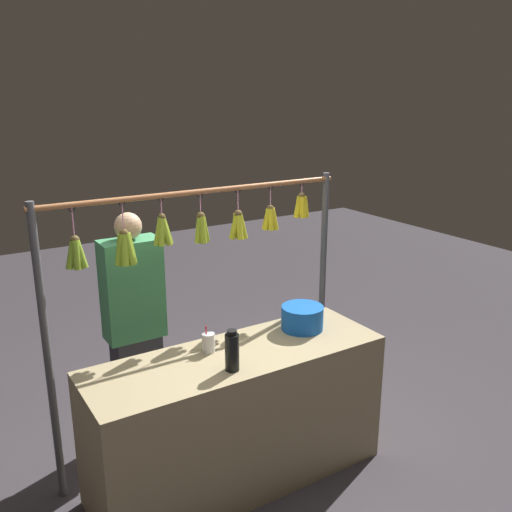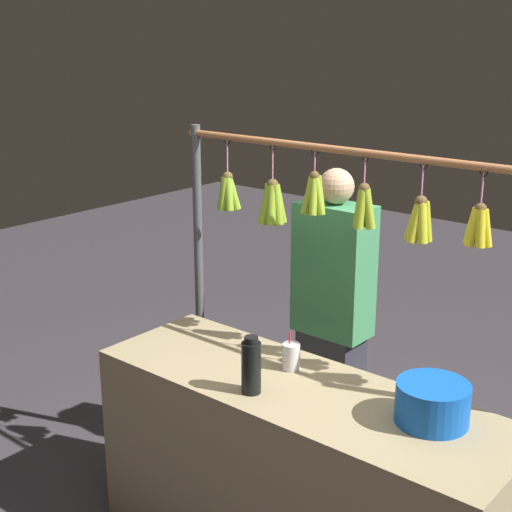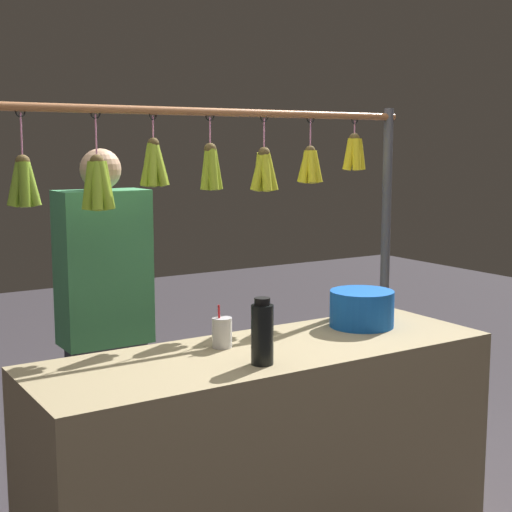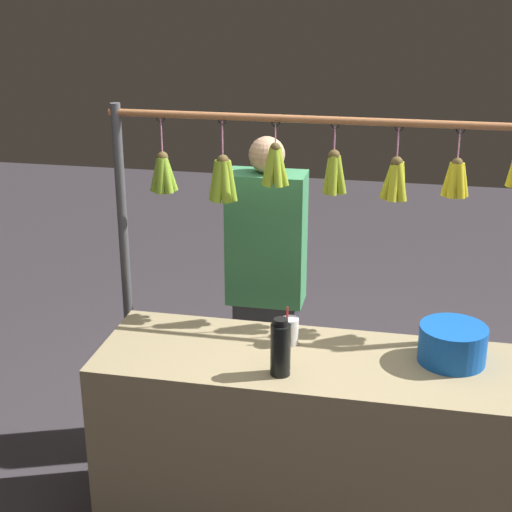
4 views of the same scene
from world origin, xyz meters
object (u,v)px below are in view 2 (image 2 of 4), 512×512
object	(u,v)px
blue_bucket	(432,403)
vendor_person	(332,326)
drink_cup	(291,356)
water_bottle	(251,366)

from	to	relation	value
blue_bucket	vendor_person	distance (m)	1.10
blue_bucket	vendor_person	xyz separation A→B (m)	(0.87, -0.65, -0.14)
vendor_person	drink_cup	bearing A→B (deg)	109.32
drink_cup	vendor_person	size ratio (longest dim) A/B	0.10
water_bottle	vendor_person	xyz separation A→B (m)	(0.23, -0.89, -0.17)
water_bottle	vendor_person	bearing A→B (deg)	-75.75
drink_cup	vendor_person	xyz separation A→B (m)	(0.22, -0.62, -0.12)
water_bottle	drink_cup	world-z (taller)	water_bottle
water_bottle	vendor_person	world-z (taller)	vendor_person
blue_bucket	drink_cup	bearing A→B (deg)	-2.30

